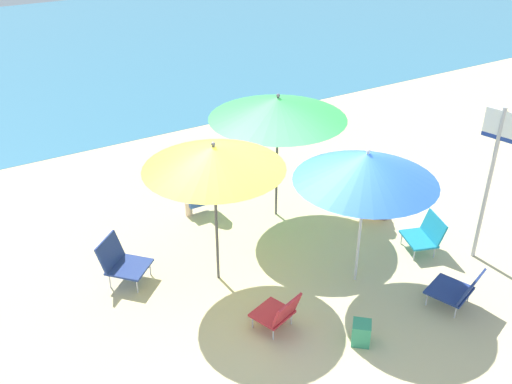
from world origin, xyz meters
TOP-DOWN VIEW (x-y plane):
  - ground_plane at (0.00, 0.00)m, footprint 40.00×40.00m
  - sea_water at (0.00, 13.53)m, footprint 40.00×16.00m
  - umbrella_blue at (0.96, -0.65)m, footprint 1.88×1.88m
  - umbrella_yellow at (-0.68, 0.37)m, footprint 1.86×1.86m
  - umbrella_green at (0.95, 1.43)m, footprint 2.15×2.15m
  - beach_chair_a at (1.73, -1.79)m, footprint 0.70×0.73m
  - beach_chair_b at (-0.52, -0.96)m, footprint 0.60×0.62m
  - beach_chair_c at (-1.87, 1.01)m, footprint 0.79×0.80m
  - beach_chair_d at (0.74, 2.79)m, footprint 0.65×0.72m
  - beach_chair_e at (2.32, -0.61)m, footprint 0.64×0.68m
  - person_a at (2.15, 0.53)m, footprint 0.57×0.51m
  - person_b at (-0.04, 2.13)m, footprint 0.55×0.30m
  - warning_sign at (2.86, -1.10)m, footprint 0.15×0.48m
  - beach_bag at (0.22, -1.67)m, footprint 0.32×0.32m

SIDE VIEW (x-z plane):
  - ground_plane at x=0.00m, z-range 0.00..0.00m
  - sea_water at x=0.00m, z-range 0.00..0.01m
  - beach_bag at x=0.22m, z-range 0.00..0.30m
  - beach_chair_b at x=-0.52m, z-range 0.00..0.54m
  - beach_chair_e at x=2.32m, z-range 0.01..0.57m
  - beach_chair_a at x=1.73m, z-range 0.00..0.59m
  - beach_chair_c at x=-1.87m, z-range 0.01..0.65m
  - beach_chair_d at x=0.74m, z-range 0.02..0.66m
  - person_a at x=2.15m, z-range -0.02..0.87m
  - person_b at x=-0.04m, z-range 0.00..0.90m
  - warning_sign at x=2.86m, z-range 0.36..2.72m
  - umbrella_blue at x=0.96m, z-range 0.76..2.80m
  - umbrella_yellow at x=-0.68m, z-range 0.84..2.95m
  - umbrella_green at x=0.95m, z-range 0.83..2.96m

